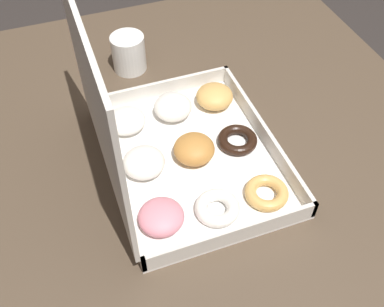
# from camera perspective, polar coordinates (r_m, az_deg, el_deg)

# --- Properties ---
(dining_table) EXTENTS (1.29, 0.96, 0.71)m
(dining_table) POSITION_cam_1_polar(r_m,az_deg,el_deg) (0.96, 5.51, -4.56)
(dining_table) COLOR #4C3D2D
(dining_table) RESTS_ON ground_plane
(donut_box) EXTENTS (0.41, 0.33, 0.37)m
(donut_box) POSITION_cam_1_polar(r_m,az_deg,el_deg) (0.85, -3.01, 1.72)
(donut_box) COLOR white
(donut_box) RESTS_ON dining_table
(coffee_mug) EXTENTS (0.08, 0.08, 0.09)m
(coffee_mug) POSITION_cam_1_polar(r_m,az_deg,el_deg) (1.10, -8.06, 12.59)
(coffee_mug) COLOR white
(coffee_mug) RESTS_ON dining_table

